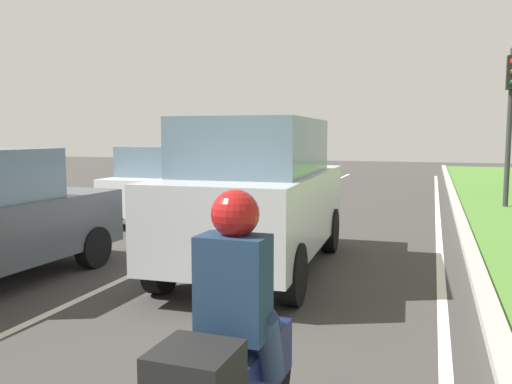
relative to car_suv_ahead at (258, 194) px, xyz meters
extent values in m
plane|color=#383533|center=(-0.95, 4.26, -1.17)|extent=(60.00, 60.00, 0.00)
cube|color=silver|center=(-1.65, 4.26, -1.16)|extent=(0.12, 32.00, 0.01)
cube|color=silver|center=(2.65, 4.26, -1.16)|extent=(0.12, 32.00, 0.01)
cube|color=#9E9B93|center=(3.15, 4.26, -1.11)|extent=(0.24, 48.00, 0.12)
cube|color=#B7BABF|center=(0.00, 0.04, -0.24)|extent=(2.07, 4.57, 1.10)
cube|color=slate|center=(0.00, -0.11, 0.71)|extent=(1.80, 2.76, 0.80)
cylinder|color=black|center=(-0.93, 1.54, -0.79)|extent=(0.25, 0.77, 0.76)
cylinder|color=black|center=(0.81, 1.60, -0.79)|extent=(0.25, 0.77, 0.76)
cylinder|color=black|center=(-0.82, -1.52, -0.79)|extent=(0.25, 0.77, 0.76)
cylinder|color=black|center=(0.93, -1.45, -0.79)|extent=(0.25, 0.77, 0.76)
cylinder|color=black|center=(-4.07, -0.61, -0.85)|extent=(0.24, 0.65, 0.64)
cylinder|color=black|center=(-2.46, -0.67, -0.85)|extent=(0.24, 0.65, 0.64)
cube|color=silver|center=(-3.54, 3.88, -0.47)|extent=(1.69, 3.72, 0.80)
cube|color=slate|center=(-3.54, 3.63, 0.27)|extent=(1.50, 1.92, 0.68)
cylinder|color=black|center=(-4.32, 5.13, -0.87)|extent=(0.23, 0.60, 0.60)
cylinder|color=black|center=(-2.81, 5.15, -0.87)|extent=(0.23, 0.60, 0.60)
cylinder|color=black|center=(-4.28, 2.61, -0.87)|extent=(0.23, 0.60, 0.60)
cylinder|color=black|center=(-2.77, 2.63, -0.87)|extent=(0.23, 0.60, 0.60)
cube|color=#0C143F|center=(1.42, -4.68, -0.59)|extent=(0.31, 1.41, 0.36)
ellipsoid|color=#0C143F|center=(1.43, -4.33, -0.37)|extent=(0.29, 0.51, 0.24)
cube|color=black|center=(1.41, -5.23, -0.32)|extent=(0.41, 0.41, 0.32)
cylinder|color=black|center=(1.44, -3.98, -0.87)|extent=(0.11, 0.60, 0.60)
cube|color=#192D47|center=(1.42, -4.73, 0.01)|extent=(0.41, 0.27, 0.60)
sphere|color=maroon|center=(1.42, -4.70, 0.43)|extent=(0.28, 0.28, 0.28)
cylinder|color=navy|center=(1.25, -4.60, -0.37)|extent=(0.17, 0.30, 0.45)
cylinder|color=navy|center=(1.59, -4.61, -0.37)|extent=(0.17, 0.30, 0.45)
cylinder|color=#2D2D2D|center=(4.44, 8.58, 1.03)|extent=(0.14, 0.14, 4.39)
camera|label=1|loc=(2.48, -7.48, 0.88)|focal=37.12mm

